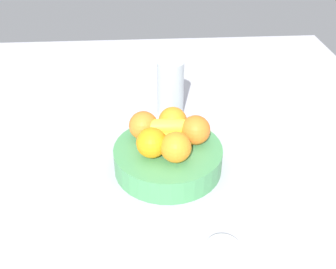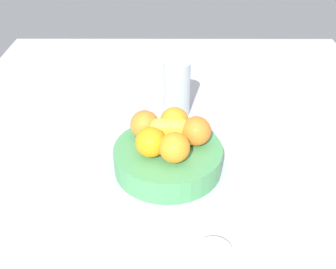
{
  "view_description": "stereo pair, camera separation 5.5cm",
  "coord_description": "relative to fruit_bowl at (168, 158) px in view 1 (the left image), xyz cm",
  "views": [
    {
      "loc": [
        -79.66,
        7.84,
        64.2
      ],
      "look_at": [
        -0.61,
        2.58,
        10.29
      ],
      "focal_mm": 42.59,
      "sensor_mm": 36.0,
      "label": 1
    },
    {
      "loc": [
        -79.83,
        2.37,
        64.2
      ],
      "look_at": [
        -0.61,
        2.58,
        10.29
      ],
      "focal_mm": 42.59,
      "sensor_mm": 36.0,
      "label": 2
    }
  ],
  "objects": [
    {
      "name": "jar_lid",
      "position": [
        -26.97,
        -9.3,
        -2.64
      ],
      "size": [
        7.08,
        7.08,
        1.0
      ],
      "primitive_type": "cylinder",
      "color": "silver",
      "rests_on": "ground_plane"
    },
    {
      "name": "orange_center",
      "position": [
        6.47,
        -1.63,
        6.82
      ],
      "size": [
        7.35,
        7.35,
        7.35
      ],
      "primitive_type": "sphere",
      "color": "orange",
      "rests_on": "fruit_bowl"
    },
    {
      "name": "orange_back_right",
      "position": [
        -2.72,
        4.06,
        6.82
      ],
      "size": [
        7.35,
        7.35,
        7.35
      ],
      "primitive_type": "sphere",
      "color": "orange",
      "rests_on": "fruit_bowl"
    },
    {
      "name": "orange_front_left",
      "position": [
        -4.87,
        -1.49,
        6.82
      ],
      "size": [
        7.35,
        7.35,
        7.35
      ],
      "primitive_type": "sphere",
      "color": "orange",
      "rests_on": "fruit_bowl"
    },
    {
      "name": "orange_back_left",
      "position": [
        4.82,
        5.85,
        6.82
      ],
      "size": [
        7.35,
        7.35,
        7.35
      ],
      "primitive_type": "sphere",
      "color": "orange",
      "rests_on": "fruit_bowl"
    },
    {
      "name": "banana_bunch",
      "position": [
        2.86,
        0.59,
        6.25
      ],
      "size": [
        9.41,
        18.45,
        6.2
      ],
      "color": "yellow",
      "rests_on": "fruit_bowl"
    },
    {
      "name": "ground_plane",
      "position": [
        0.61,
        -2.58,
        -4.65
      ],
      "size": [
        180.0,
        140.0,
        3.0
      ],
      "primitive_type": "cube",
      "color": "#AEAFBA"
    },
    {
      "name": "thermos_tumbler",
      "position": [
        27.36,
        -2.91,
        5.3
      ],
      "size": [
        7.99,
        7.99,
        16.9
      ],
      "primitive_type": "cylinder",
      "color": "#B3BDC4",
      "rests_on": "ground_plane"
    },
    {
      "name": "fruit_bowl",
      "position": [
        0.0,
        0.0,
        0.0
      ],
      "size": [
        27.06,
        27.06,
        6.29
      ],
      "primitive_type": "cylinder",
      "color": "#4B975A",
      "rests_on": "ground_plane"
    },
    {
      "name": "orange_front_right",
      "position": [
        2.0,
        -6.95,
        6.82
      ],
      "size": [
        7.35,
        7.35,
        7.35
      ],
      "primitive_type": "sphere",
      "color": "orange",
      "rests_on": "fruit_bowl"
    }
  ]
}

